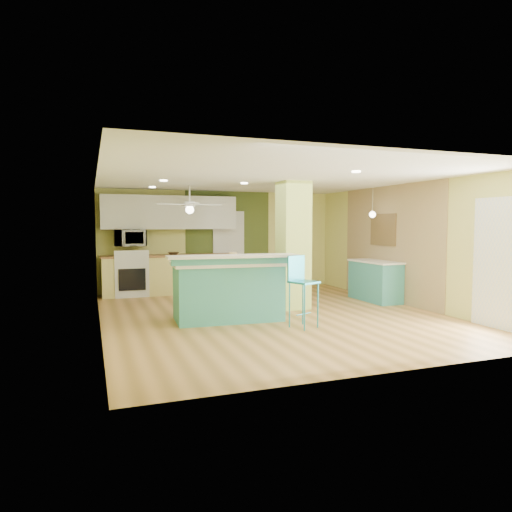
# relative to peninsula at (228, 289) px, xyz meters

# --- Properties ---
(floor) EXTENTS (6.00, 7.00, 0.01)m
(floor) POSITION_rel_peninsula_xyz_m (0.88, 0.14, -0.54)
(floor) COLOR olive
(floor) RESTS_ON ground
(ceiling) EXTENTS (6.00, 7.00, 0.01)m
(ceiling) POSITION_rel_peninsula_xyz_m (0.88, 0.14, 1.97)
(ceiling) COLOR white
(ceiling) RESTS_ON wall_back
(wall_back) EXTENTS (6.00, 0.01, 2.50)m
(wall_back) POSITION_rel_peninsula_xyz_m (0.88, 3.65, 0.71)
(wall_back) COLOR #D5D472
(wall_back) RESTS_ON floor
(wall_front) EXTENTS (6.00, 0.01, 2.50)m
(wall_front) POSITION_rel_peninsula_xyz_m (0.88, -3.36, 0.71)
(wall_front) COLOR #D5D472
(wall_front) RESTS_ON floor
(wall_left) EXTENTS (0.01, 7.00, 2.50)m
(wall_left) POSITION_rel_peninsula_xyz_m (-2.12, 0.14, 0.71)
(wall_left) COLOR #D5D472
(wall_left) RESTS_ON floor
(wall_right) EXTENTS (0.01, 7.00, 2.50)m
(wall_right) POSITION_rel_peninsula_xyz_m (3.89, 0.14, 0.71)
(wall_right) COLOR #D5D472
(wall_right) RESTS_ON floor
(wood_panel) EXTENTS (0.02, 3.40, 2.50)m
(wood_panel) POSITION_rel_peninsula_xyz_m (3.87, 0.74, 0.71)
(wood_panel) COLOR #917653
(wood_panel) RESTS_ON floor
(olive_accent) EXTENTS (2.20, 0.02, 2.50)m
(olive_accent) POSITION_rel_peninsula_xyz_m (1.08, 3.63, 0.71)
(olive_accent) COLOR #425220
(olive_accent) RESTS_ON floor
(interior_door) EXTENTS (0.82, 0.05, 2.00)m
(interior_door) POSITION_rel_peninsula_xyz_m (1.08, 3.60, 0.46)
(interior_door) COLOR silver
(interior_door) RESTS_ON floor
(french_door) EXTENTS (0.04, 1.08, 2.10)m
(french_door) POSITION_rel_peninsula_xyz_m (3.85, -2.16, 0.51)
(french_door) COLOR white
(french_door) RESTS_ON floor
(column) EXTENTS (0.55, 0.55, 2.50)m
(column) POSITION_rel_peninsula_xyz_m (1.53, 0.64, 0.71)
(column) COLOR #C1D964
(column) RESTS_ON floor
(kitchen_run) EXTENTS (3.25, 0.63, 0.94)m
(kitchen_run) POSITION_rel_peninsula_xyz_m (-0.42, 3.34, -0.07)
(kitchen_run) COLOR #E8DB79
(kitchen_run) RESTS_ON floor
(stove) EXTENTS (0.76, 0.66, 1.08)m
(stove) POSITION_rel_peninsula_xyz_m (-1.37, 3.33, -0.08)
(stove) COLOR silver
(stove) RESTS_ON floor
(upper_cabinets) EXTENTS (3.20, 0.34, 0.80)m
(upper_cabinets) POSITION_rel_peninsula_xyz_m (-0.42, 3.46, 1.41)
(upper_cabinets) COLOR silver
(upper_cabinets) RESTS_ON wall_back
(microwave) EXTENTS (0.70, 0.48, 0.39)m
(microwave) POSITION_rel_peninsula_xyz_m (-1.37, 3.34, 0.81)
(microwave) COLOR white
(microwave) RESTS_ON wall_back
(ceiling_fan) EXTENTS (1.41, 1.41, 0.61)m
(ceiling_fan) POSITION_rel_peninsula_xyz_m (-0.22, 2.14, 1.54)
(ceiling_fan) COLOR white
(ceiling_fan) RESTS_ON ceiling
(pendant_lamp) EXTENTS (0.14, 0.14, 0.69)m
(pendant_lamp) POSITION_rel_peninsula_xyz_m (3.53, 0.89, 1.35)
(pendant_lamp) COLOR silver
(pendant_lamp) RESTS_ON ceiling
(wall_decor) EXTENTS (0.03, 0.90, 0.70)m
(wall_decor) POSITION_rel_peninsula_xyz_m (3.85, 0.94, 1.01)
(wall_decor) COLOR brown
(wall_decor) RESTS_ON wood_panel
(peninsula) EXTENTS (2.20, 1.28, 1.17)m
(peninsula) POSITION_rel_peninsula_xyz_m (0.00, 0.00, 0.00)
(peninsula) COLOR teal
(peninsula) RESTS_ON floor
(bar_stool) EXTENTS (0.50, 0.50, 1.16)m
(bar_stool) POSITION_rel_peninsula_xyz_m (0.95, -0.92, 0.24)
(bar_stool) COLOR teal
(bar_stool) RESTS_ON floor
(side_counter) EXTENTS (0.58, 1.36, 0.88)m
(side_counter) POSITION_rel_peninsula_xyz_m (3.58, 0.83, -0.10)
(side_counter) COLOR teal
(side_counter) RESTS_ON floor
(fruit_bowl) EXTENTS (0.29, 0.29, 0.06)m
(fruit_bowl) POSITION_rel_peninsula_xyz_m (-0.38, 3.29, 0.43)
(fruit_bowl) COLOR #382516
(fruit_bowl) RESTS_ON kitchen_run
(canister) EXTENTS (0.14, 0.14, 0.18)m
(canister) POSITION_rel_peninsula_xyz_m (0.07, -0.07, 0.56)
(canister) COLOR gold
(canister) RESTS_ON peninsula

